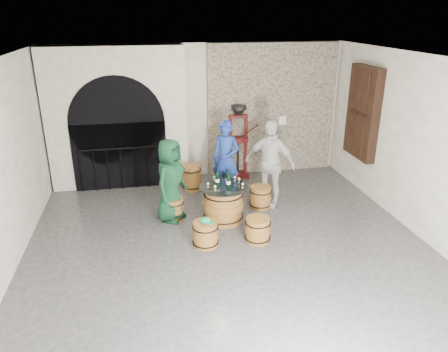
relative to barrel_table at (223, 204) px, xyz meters
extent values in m
plane|color=#313134|center=(-0.09, -1.40, -0.36)|extent=(8.00, 8.00, 0.00)
plane|color=silver|center=(-0.09, 2.60, 1.24)|extent=(8.00, 0.00, 8.00)
plane|color=silver|center=(3.41, -1.40, 1.24)|extent=(0.00, 8.00, 8.00)
plane|color=beige|center=(-0.09, -1.40, 2.84)|extent=(8.00, 8.00, 0.00)
cube|color=gray|center=(1.71, 2.54, 1.24)|extent=(3.20, 0.12, 3.18)
cube|color=silver|center=(-1.99, 2.35, 1.24)|extent=(3.10, 0.50, 3.18)
cube|color=black|center=(-1.99, 2.09, 0.41)|extent=(2.10, 0.03, 1.55)
cylinder|color=black|center=(-1.99, 2.09, 1.19)|extent=(2.10, 0.03, 2.10)
cylinder|color=black|center=(-1.99, 2.02, 0.62)|extent=(1.79, 0.04, 0.04)
cylinder|color=black|center=(-2.89, 2.02, 0.13)|extent=(0.02, 0.02, 0.98)
cylinder|color=black|center=(-2.59, 2.02, 0.13)|extent=(0.02, 0.02, 0.98)
cylinder|color=black|center=(-2.29, 2.02, 0.13)|extent=(0.02, 0.02, 0.98)
cylinder|color=black|center=(-1.99, 2.02, 0.13)|extent=(0.02, 0.02, 0.98)
cylinder|color=black|center=(-1.70, 2.02, 0.13)|extent=(0.02, 0.02, 0.98)
cylinder|color=black|center=(-1.40, 2.02, 0.13)|extent=(0.02, 0.02, 0.98)
cylinder|color=black|center=(-1.10, 2.02, 0.13)|extent=(0.02, 0.02, 0.98)
cube|color=black|center=(3.30, 1.00, 1.44)|extent=(0.20, 1.10, 2.00)
cube|color=black|center=(3.25, 1.00, 1.44)|extent=(0.06, 0.88, 1.76)
cube|color=black|center=(3.28, 1.00, 1.44)|extent=(0.22, 0.92, 0.06)
cube|color=black|center=(3.28, 0.71, 1.44)|extent=(0.22, 0.06, 1.80)
cube|color=black|center=(3.28, 1.00, 1.44)|extent=(0.22, 0.06, 1.80)
cube|color=black|center=(3.28, 1.29, 1.44)|extent=(0.22, 0.06, 1.80)
cylinder|color=#935F2A|center=(0.00, 0.00, -0.02)|extent=(0.73, 0.73, 0.69)
cylinder|color=#935F2A|center=(0.00, 0.00, -0.02)|extent=(0.78, 0.78, 0.15)
torus|color=black|center=(0.00, 0.00, -0.25)|extent=(0.78, 0.78, 0.02)
torus|color=black|center=(0.00, 0.00, 0.22)|extent=(0.78, 0.78, 0.02)
cylinder|color=#935F2A|center=(0.00, 0.00, 0.34)|extent=(0.74, 0.74, 0.02)
cylinder|color=black|center=(0.00, 0.00, 0.36)|extent=(0.95, 0.95, 0.01)
cylinder|color=#935F2A|center=(-0.97, 0.26, -0.15)|extent=(0.42, 0.42, 0.44)
cylinder|color=#935F2A|center=(-0.97, 0.26, -0.15)|extent=(0.45, 0.45, 0.10)
torus|color=black|center=(-0.97, 0.26, -0.29)|extent=(0.46, 0.46, 0.02)
torus|color=black|center=(-0.97, 0.26, 0.00)|extent=(0.46, 0.46, 0.02)
cylinder|color=#935F2A|center=(-0.97, 0.26, 0.08)|extent=(0.43, 0.43, 0.02)
cylinder|color=#935F2A|center=(0.23, 0.98, -0.15)|extent=(0.42, 0.42, 0.44)
cylinder|color=#935F2A|center=(0.23, 0.98, -0.15)|extent=(0.45, 0.45, 0.10)
torus|color=black|center=(0.23, 0.98, -0.29)|extent=(0.46, 0.46, 0.02)
torus|color=black|center=(0.23, 0.98, 0.00)|extent=(0.46, 0.46, 0.02)
cylinder|color=#935F2A|center=(0.23, 0.98, 0.08)|extent=(0.43, 0.43, 0.02)
cylinder|color=#935F2A|center=(0.88, 0.47, -0.15)|extent=(0.42, 0.42, 0.44)
cylinder|color=#935F2A|center=(0.88, 0.47, -0.15)|extent=(0.45, 0.45, 0.10)
torus|color=black|center=(0.88, 0.47, -0.29)|extent=(0.46, 0.46, 0.02)
torus|color=black|center=(0.88, 0.47, 0.00)|extent=(0.46, 0.46, 0.02)
cylinder|color=#935F2A|center=(0.88, 0.47, 0.08)|extent=(0.43, 0.43, 0.02)
cylinder|color=#935F2A|center=(0.45, -0.89, -0.15)|extent=(0.42, 0.42, 0.44)
cylinder|color=#935F2A|center=(0.45, -0.89, -0.15)|extent=(0.45, 0.45, 0.10)
torus|color=black|center=(0.45, -0.89, -0.29)|extent=(0.46, 0.46, 0.02)
torus|color=black|center=(0.45, -0.89, 0.00)|extent=(0.46, 0.46, 0.02)
cylinder|color=#935F2A|center=(0.45, -0.89, 0.08)|extent=(0.43, 0.43, 0.02)
cylinder|color=#935F2A|center=(-0.49, -0.88, -0.15)|extent=(0.42, 0.42, 0.44)
cylinder|color=#935F2A|center=(-0.49, -0.88, -0.15)|extent=(0.45, 0.45, 0.10)
torus|color=black|center=(-0.49, -0.88, -0.29)|extent=(0.46, 0.46, 0.02)
torus|color=black|center=(-0.49, -0.88, 0.00)|extent=(0.46, 0.46, 0.02)
cylinder|color=#935F2A|center=(-0.49, -0.88, 0.08)|extent=(0.43, 0.43, 0.02)
ellipsoid|color=#0D9956|center=(-0.49, -0.88, 0.13)|extent=(0.18, 0.18, 0.10)
cylinder|color=#0D9956|center=(-0.41, -0.91, 0.09)|extent=(0.12, 0.12, 0.01)
imported|color=#0F3820|center=(-0.99, 0.26, 0.47)|extent=(0.90, 0.97, 1.66)
imported|color=navy|center=(0.28, 1.19, 0.49)|extent=(0.75, 0.69, 1.71)
imported|color=beige|center=(1.09, 0.58, 0.56)|extent=(1.13, 1.01, 1.84)
cylinder|color=black|center=(-0.10, 0.08, 0.48)|extent=(0.07, 0.07, 0.22)
cylinder|color=white|center=(-0.10, 0.08, 0.47)|extent=(0.08, 0.08, 0.06)
cone|color=black|center=(-0.10, 0.08, 0.61)|extent=(0.07, 0.07, 0.05)
cylinder|color=black|center=(-0.10, 0.08, 0.66)|extent=(0.03, 0.03, 0.07)
cylinder|color=black|center=(0.09, -0.07, 0.48)|extent=(0.07, 0.07, 0.22)
cylinder|color=white|center=(0.09, -0.07, 0.47)|extent=(0.08, 0.08, 0.06)
cone|color=black|center=(0.09, -0.07, 0.61)|extent=(0.07, 0.07, 0.05)
cylinder|color=black|center=(0.09, -0.07, 0.66)|extent=(0.03, 0.03, 0.07)
cylinder|color=black|center=(0.10, 0.06, 0.48)|extent=(0.07, 0.07, 0.22)
cylinder|color=white|center=(0.10, 0.06, 0.47)|extent=(0.08, 0.08, 0.06)
cone|color=black|center=(0.10, 0.06, 0.61)|extent=(0.07, 0.07, 0.05)
cylinder|color=black|center=(0.10, 0.06, 0.66)|extent=(0.03, 0.03, 0.07)
cylinder|color=#935F2A|center=(-0.42, 1.67, -0.07)|extent=(0.41, 0.41, 0.58)
cylinder|color=#935F2A|center=(-0.42, 1.67, -0.07)|extent=(0.44, 0.44, 0.13)
torus|color=black|center=(-0.42, 1.67, -0.27)|extent=(0.45, 0.45, 0.02)
torus|color=black|center=(-0.42, 1.67, 0.13)|extent=(0.45, 0.45, 0.02)
cylinder|color=#935F2A|center=(-0.42, 1.67, 0.23)|extent=(0.42, 0.42, 0.02)
cube|color=#4D110C|center=(0.81, 2.28, -0.32)|extent=(0.50, 0.40, 0.09)
cube|color=#4D110C|center=(0.81, 2.28, 0.60)|extent=(0.45, 0.29, 0.11)
cube|color=#4D110C|center=(0.81, 2.28, 1.17)|extent=(0.45, 0.12, 0.07)
cylinder|color=black|center=(0.81, 2.28, 0.20)|extent=(0.05, 0.05, 0.94)
cylinder|color=black|center=(0.81, 2.28, 1.38)|extent=(0.36, 0.36, 0.09)
cone|color=black|center=(0.81, 2.28, 1.27)|extent=(0.36, 0.36, 0.19)
cube|color=#4D110C|center=(0.62, 2.29, 0.44)|extent=(0.07, 0.07, 1.51)
cube|color=#4D110C|center=(1.00, 2.28, 0.44)|extent=(0.07, 0.07, 1.51)
cylinder|color=#4D110C|center=(1.09, 2.24, 0.82)|extent=(0.40, 0.04, 0.30)
cube|color=silver|center=(1.96, 2.46, 0.99)|extent=(0.18, 0.10, 0.22)
camera|label=1|loc=(-1.41, -7.36, 3.52)|focal=34.00mm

